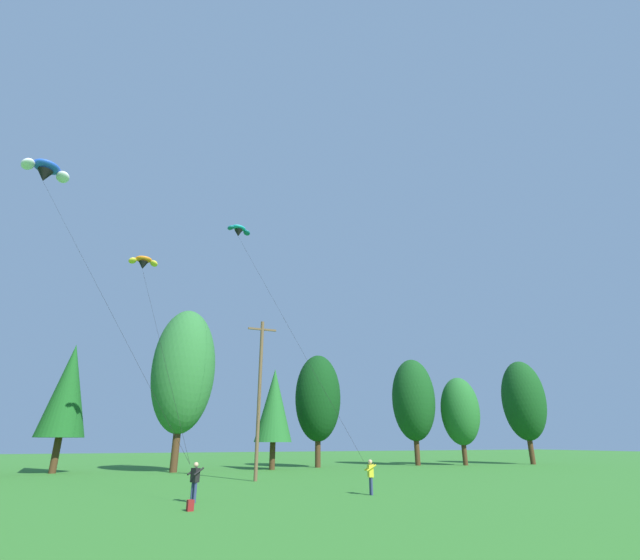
% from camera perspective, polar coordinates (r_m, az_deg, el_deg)
% --- Properties ---
extents(treeline_tree_d, '(4.05, 4.05, 11.14)m').
position_cam_1_polar(treeline_tree_d, '(47.32, -29.72, -12.19)').
color(treeline_tree_d, '#472D19').
rests_on(treeline_tree_d, ground_plane).
extents(treeline_tree_e, '(5.79, 5.79, 14.77)m').
position_cam_1_polar(treeline_tree_e, '(44.83, -17.16, -11.04)').
color(treeline_tree_e, '#472D19').
rests_on(treeline_tree_e, ground_plane).
extents(treeline_tree_f, '(3.72, 3.72, 9.63)m').
position_cam_1_polar(treeline_tree_f, '(46.70, -5.94, -15.73)').
color(treeline_tree_f, '#472D19').
rests_on(treeline_tree_f, ground_plane).
extents(treeline_tree_g, '(4.97, 4.97, 11.75)m').
position_cam_1_polar(treeline_tree_g, '(50.40, -0.27, -14.91)').
color(treeline_tree_g, '#472D19').
rests_on(treeline_tree_g, ground_plane).
extents(treeline_tree_h, '(5.04, 5.04, 12.01)m').
position_cam_1_polar(treeline_tree_h, '(55.78, 11.95, -14.83)').
color(treeline_tree_h, '#472D19').
rests_on(treeline_tree_h, ground_plane).
extents(treeline_tree_i, '(4.46, 4.46, 9.85)m').
position_cam_1_polar(treeline_tree_i, '(57.23, 17.60, -15.79)').
color(treeline_tree_i, '#472D19').
rests_on(treeline_tree_i, ground_plane).
extents(treeline_tree_j, '(5.09, 5.09, 12.20)m').
position_cam_1_polar(treeline_tree_j, '(62.46, 24.75, -13.90)').
color(treeline_tree_j, '#472D19').
rests_on(treeline_tree_j, ground_plane).
extents(utility_pole, '(2.20, 0.26, 11.30)m').
position_cam_1_polar(utility_pole, '(33.80, -7.82, -14.22)').
color(utility_pole, brown).
rests_on(utility_pole, ground_plane).
extents(kite_flyer_near, '(0.74, 0.75, 1.69)m').
position_cam_1_polar(kite_flyer_near, '(22.73, -15.82, -23.39)').
color(kite_flyer_near, navy).
rests_on(kite_flyer_near, ground_plane).
extents(kite_flyer_mid, '(0.64, 0.67, 1.69)m').
position_cam_1_polar(kite_flyer_mid, '(25.22, 6.53, -23.56)').
color(kite_flyer_mid, navy).
rests_on(kite_flyer_mid, ground_plane).
extents(parafoil_kite_high_blue_white, '(14.01, 17.27, 23.33)m').
position_cam_1_polar(parafoil_kite_high_blue_white, '(44.82, -31.85, 11.86)').
color(parafoil_kite_high_blue_white, blue).
extents(parafoil_kite_mid_teal, '(5.56, 16.83, 20.58)m').
position_cam_1_polar(parafoil_kite_mid_teal, '(43.45, -10.42, 6.27)').
color(parafoil_kite_mid_teal, teal).
extents(parafoil_kite_far_orange, '(4.62, 13.49, 14.88)m').
position_cam_1_polar(parafoil_kite_far_orange, '(37.78, -21.80, 2.11)').
color(parafoil_kite_far_orange, orange).
extents(backpack, '(0.27, 0.34, 0.40)m').
position_cam_1_polar(backpack, '(20.32, -16.38, -26.09)').
color(backpack, maroon).
rests_on(backpack, ground_plane).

